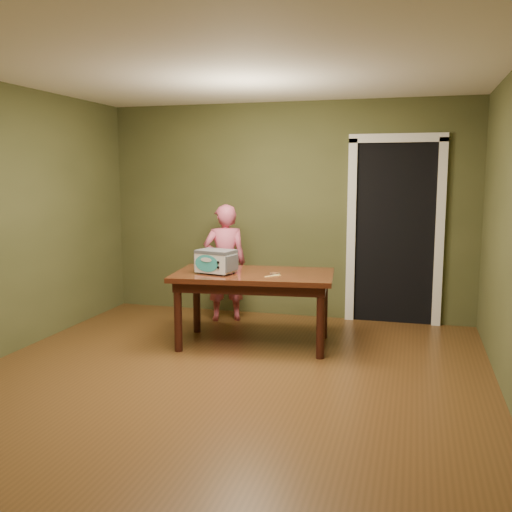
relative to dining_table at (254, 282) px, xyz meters
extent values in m
plane|color=#563518|center=(0.04, -1.18, -0.65)|extent=(5.00, 5.00, 0.00)
cube|color=#4B4E29|center=(0.04, 1.32, 0.65)|extent=(4.50, 0.02, 2.60)
cube|color=#4B4E29|center=(0.04, -3.68, 0.65)|extent=(4.50, 0.02, 2.60)
cube|color=white|center=(0.04, -1.18, 1.95)|extent=(4.50, 5.00, 0.02)
cube|color=black|center=(1.34, 1.62, 0.40)|extent=(0.90, 0.60, 2.10)
cube|color=black|center=(1.34, 1.30, 0.40)|extent=(0.90, 0.02, 2.10)
cube|color=white|center=(0.84, 1.29, 0.40)|extent=(0.10, 0.06, 2.20)
cube|color=white|center=(1.84, 1.29, 0.40)|extent=(0.10, 0.06, 2.20)
cube|color=white|center=(1.34, 1.29, 1.50)|extent=(1.10, 0.06, 0.10)
cube|color=#37190C|center=(0.00, 0.00, 0.07)|extent=(1.69, 1.07, 0.05)
cube|color=black|center=(0.00, 0.00, 0.00)|extent=(1.56, 0.94, 0.10)
cylinder|color=black|center=(-0.66, -0.42, -0.30)|extent=(0.08, 0.08, 0.70)
cylinder|color=black|center=(-0.73, 0.27, -0.30)|extent=(0.08, 0.08, 0.70)
cylinder|color=black|center=(0.73, -0.27, -0.30)|extent=(0.08, 0.08, 0.70)
cylinder|color=black|center=(0.66, 0.42, -0.30)|extent=(0.08, 0.08, 0.70)
cylinder|color=#4C4F54|center=(-0.52, -0.19, 0.11)|extent=(0.02, 0.02, 0.02)
cylinder|color=#4C4F54|center=(-0.48, 0.00, 0.11)|extent=(0.02, 0.02, 0.02)
cylinder|color=#4C4F54|center=(-0.24, -0.26, 0.11)|extent=(0.02, 0.02, 0.02)
cylinder|color=#4C4F54|center=(-0.19, -0.07, 0.11)|extent=(0.02, 0.02, 0.02)
cube|color=silver|center=(-0.36, -0.13, 0.22)|extent=(0.40, 0.33, 0.20)
cube|color=#4C4F54|center=(-0.36, -0.13, 0.32)|extent=(0.41, 0.33, 0.03)
cube|color=#4C4F54|center=(-0.54, -0.09, 0.22)|extent=(0.07, 0.23, 0.16)
cube|color=#4C4F54|center=(-0.18, -0.17, 0.22)|extent=(0.07, 0.23, 0.16)
ellipsoid|color=teal|center=(-0.42, -0.25, 0.22)|extent=(0.27, 0.07, 0.17)
cylinder|color=black|center=(-0.28, -0.28, 0.24)|extent=(0.03, 0.02, 0.02)
cylinder|color=black|center=(-0.28, -0.28, 0.19)|extent=(0.02, 0.02, 0.02)
cylinder|color=silver|center=(0.24, -0.07, 0.11)|extent=(0.10, 0.10, 0.02)
cylinder|color=#50321A|center=(0.24, -0.07, 0.12)|extent=(0.09, 0.09, 0.01)
cube|color=#F8D06C|center=(0.24, -0.15, 0.10)|extent=(0.14, 0.15, 0.01)
imported|color=#D35776|center=(-0.60, 0.86, 0.05)|extent=(0.60, 0.51, 1.39)
camera|label=1|loc=(1.56, -5.49, 1.10)|focal=40.00mm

